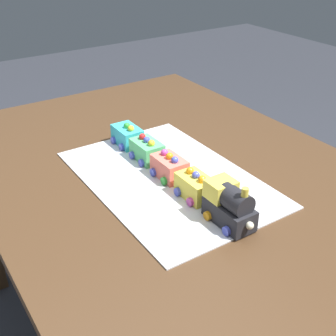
% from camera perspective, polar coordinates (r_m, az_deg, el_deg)
% --- Properties ---
extents(dining_table, '(1.40, 1.00, 0.74)m').
position_cam_1_polar(dining_table, '(1.32, -0.08, -3.94)').
color(dining_table, '#4C331E').
rests_on(dining_table, ground).
extents(cake_board, '(0.60, 0.40, 0.00)m').
position_cam_1_polar(cake_board, '(1.21, -0.00, -1.32)').
color(cake_board, silver).
rests_on(cake_board, dining_table).
extents(cake_locomotive, '(0.14, 0.08, 0.12)m').
position_cam_1_polar(cake_locomotive, '(1.02, 7.86, -4.70)').
color(cake_locomotive, '#232328').
rests_on(cake_locomotive, cake_board).
extents(cake_car_caboose_lemon, '(0.10, 0.08, 0.07)m').
position_cam_1_polar(cake_car_caboose_lemon, '(1.12, 3.54, -2.36)').
color(cake_car_caboose_lemon, '#F4E04C').
rests_on(cake_car_caboose_lemon, cake_board).
extents(cake_car_tanker_coral, '(0.10, 0.08, 0.07)m').
position_cam_1_polar(cake_car_tanker_coral, '(1.20, 0.19, 0.14)').
color(cake_car_tanker_coral, '#F27260').
rests_on(cake_car_tanker_coral, cake_board).
extents(cake_car_gondola_mint_green, '(0.10, 0.08, 0.07)m').
position_cam_1_polar(cake_car_gondola_mint_green, '(1.29, -2.71, 2.30)').
color(cake_car_gondola_mint_green, '#59CC7A').
rests_on(cake_car_gondola_mint_green, cake_board).
extents(cake_car_flatbed_turquoise, '(0.10, 0.08, 0.07)m').
position_cam_1_polar(cake_car_flatbed_turquoise, '(1.38, -5.22, 4.14)').
color(cake_car_flatbed_turquoise, '#38B7C6').
rests_on(cake_car_flatbed_turquoise, cake_board).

